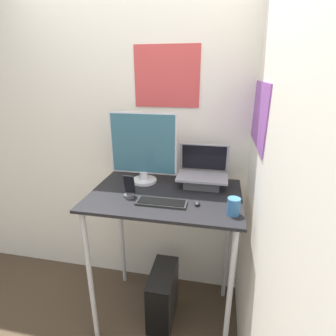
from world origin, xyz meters
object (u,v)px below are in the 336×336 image
Objects in this scene: monitor at (143,150)px; cell_phone at (129,190)px; mouse at (197,203)px; keyboard at (161,203)px; laptop at (202,176)px; computer_tower at (163,295)px.

cell_phone is (-0.02, -0.26, -0.20)m from monitor.
cell_phone reaches higher than mouse.
cell_phone is at bearing -94.86° from monitor.
laptop is at bearing 55.39° from keyboard.
monitor is 9.65× the size of mouse.
cell_phone is 0.35× the size of computer_tower.
cell_phone reaches higher than keyboard.
cell_phone is at bearing 176.75° from mouse.
laptop is 2.32× the size of cell_phone.
laptop is 0.30m from mouse.
computer_tower is (-0.03, 0.13, -0.87)m from keyboard.
keyboard is 0.23m from cell_phone.
monitor reaches higher than mouse.
monitor is 1.18× the size of computer_tower.
computer_tower is at bearing 101.72° from keyboard.
laptop is 0.81× the size of computer_tower.
mouse is at bearing -91.09° from laptop.
keyboard is 0.88m from computer_tower.
computer_tower is (-0.24, 0.11, -0.87)m from mouse.
keyboard is (-0.22, -0.32, -0.07)m from laptop.
laptop reaches higher than mouse.
keyboard is 0.22m from mouse.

